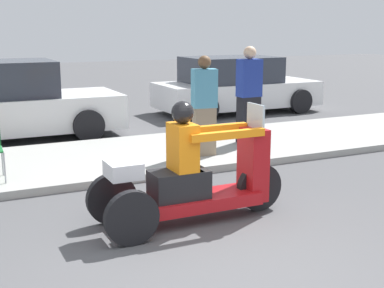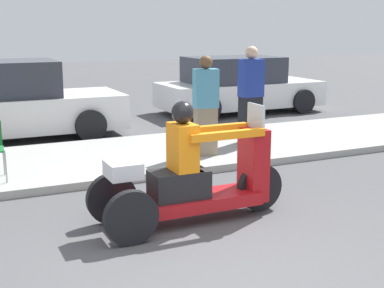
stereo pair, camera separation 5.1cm
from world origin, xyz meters
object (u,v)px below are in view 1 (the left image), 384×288
spectator_near_curb (249,97)px  spectator_with_child (204,108)px  motorcycle_trike (193,180)px  parked_car_lot_center (235,86)px

spectator_near_curb → spectator_with_child: bearing=-156.5°
motorcycle_trike → spectator_near_curb: spectator_near_curb is taller
spectator_near_curb → parked_car_lot_center: bearing=63.3°
spectator_with_child → spectator_near_curb: bearing=23.5°
parked_car_lot_center → spectator_near_curb: bearing=-116.7°
spectator_with_child → motorcycle_trike: bearing=-119.4°
spectator_with_child → parked_car_lot_center: 5.43m
spectator_near_curb → parked_car_lot_center: spectator_near_curb is taller
parked_car_lot_center → motorcycle_trike: bearing=-123.4°
motorcycle_trike → spectator_near_curb: 4.04m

